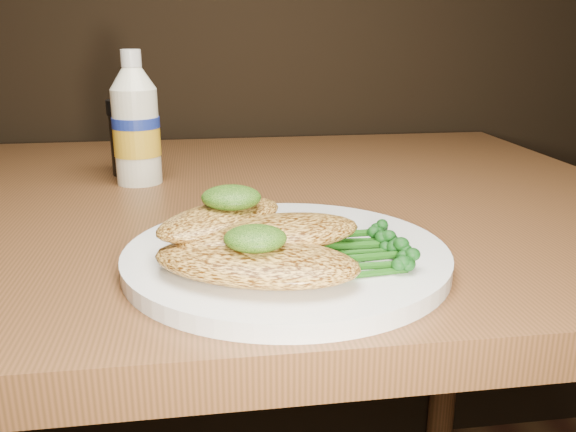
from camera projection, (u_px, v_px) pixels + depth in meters
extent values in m
cylinder|color=white|center=(286.00, 256.00, 0.53)|extent=(0.29, 0.29, 0.01)
ellipsoid|color=gold|center=(255.00, 261.00, 0.47)|extent=(0.19, 0.14, 0.03)
ellipsoid|color=gold|center=(271.00, 233.00, 0.50)|extent=(0.17, 0.11, 0.02)
ellipsoid|color=gold|center=(221.00, 218.00, 0.52)|extent=(0.15, 0.14, 0.02)
ellipsoid|color=black|center=(255.00, 238.00, 0.46)|extent=(0.06, 0.05, 0.02)
ellipsoid|color=black|center=(231.00, 197.00, 0.52)|extent=(0.07, 0.06, 0.02)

